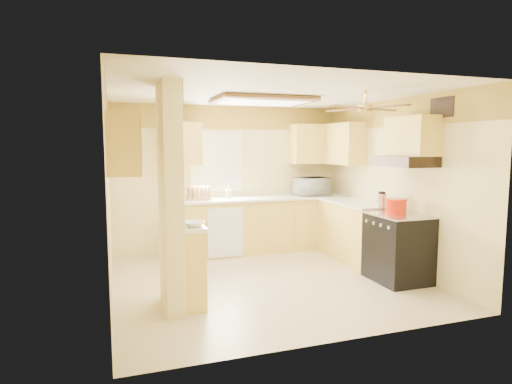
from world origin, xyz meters
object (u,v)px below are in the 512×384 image
object	(u,v)px
bowl	(194,224)
dutch_oven	(396,206)
kettle	(382,200)
microwave	(312,186)
stove	(398,247)

from	to	relation	value
bowl	dutch_oven	distance (m)	2.79
bowl	kettle	world-z (taller)	kettle
microwave	bowl	size ratio (longest dim) A/B	2.44
kettle	dutch_oven	bearing A→B (deg)	-97.54
dutch_oven	kettle	distance (m)	0.40
stove	kettle	bearing A→B (deg)	83.84
stove	bowl	bearing A→B (deg)	-177.53
microwave	kettle	world-z (taller)	microwave
bowl	stove	bearing A→B (deg)	2.47
dutch_oven	microwave	bearing A→B (deg)	96.71
stove	kettle	distance (m)	0.75
kettle	stove	bearing A→B (deg)	-96.16
stove	dutch_oven	bearing A→B (deg)	90.77
stove	microwave	distance (m)	2.25
microwave	stove	bearing A→B (deg)	87.79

